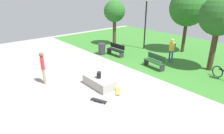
# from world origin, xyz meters

# --- Properties ---
(ground_plane) EXTENTS (28.00, 28.00, 0.00)m
(ground_plane) POSITION_xyz_m (0.00, 0.00, 0.00)
(ground_plane) COLOR #9E9993
(grass_lawn) EXTENTS (26.60, 11.78, 0.01)m
(grass_lawn) POSITION_xyz_m (0.00, 8.11, 0.00)
(grass_lawn) COLOR #387A2D
(grass_lawn) RESTS_ON ground_plane
(concrete_ledge) EXTENTS (1.86, 0.90, 0.51)m
(concrete_ledge) POSITION_xyz_m (-0.42, -1.00, 0.26)
(concrete_ledge) COLOR #A8A59E
(concrete_ledge) RESTS_ON ground_plane
(backpack_on_ledge) EXTENTS (0.34, 0.34, 0.32)m
(backpack_on_ledge) POSITION_xyz_m (-0.40, -1.02, 0.67)
(backpack_on_ledge) COLOR black
(backpack_on_ledge) RESTS_ON concrete_ledge
(skater_performing_trick) EXTENTS (0.41, 0.30, 1.79)m
(skater_performing_trick) POSITION_xyz_m (-2.71, -3.09, 1.05)
(skater_performing_trick) COLOR tan
(skater_performing_trick) RESTS_ON ground_plane
(skateboard_by_ledge) EXTENTS (0.81, 0.50, 0.08)m
(skateboard_by_ledge) POSITION_xyz_m (0.84, -1.98, 0.06)
(skateboard_by_ledge) COLOR black
(skateboard_by_ledge) RESTS_ON ground_plane
(skateboard_spare) EXTENTS (0.72, 0.70, 0.08)m
(skateboard_spare) POSITION_xyz_m (0.73, -0.66, 0.06)
(skateboard_spare) COLOR gold
(skateboard_spare) RESTS_ON ground_plane
(park_bench_far_right) EXTENTS (1.61, 0.49, 0.91)m
(park_bench_far_right) POSITION_xyz_m (-3.94, 3.32, 0.48)
(park_bench_far_right) COLOR black
(park_bench_far_right) RESTS_ON ground_plane
(park_bench_center_lawn) EXTENTS (1.64, 0.66, 0.91)m
(park_bench_center_lawn) POSITION_xyz_m (-0.19, 3.48, 0.48)
(park_bench_center_lawn) COLOR #1E4223
(park_bench_center_lawn) RESTS_ON ground_plane
(tree_leaning_ash) EXTENTS (1.94, 1.94, 4.12)m
(tree_leaning_ash) POSITION_xyz_m (-6.47, 5.36, 3.08)
(tree_leaning_ash) COLOR #4C3823
(tree_leaning_ash) RESTS_ON grass_lawn
(tree_young_birch) EXTENTS (2.91, 2.91, 5.07)m
(tree_young_birch) POSITION_xyz_m (-1.01, 8.31, 3.59)
(tree_young_birch) COLOR #42301E
(tree_young_birch) RESTS_ON grass_lawn
(tree_broad_elm) EXTENTS (2.38, 2.38, 4.66)m
(tree_broad_elm) POSITION_xyz_m (2.36, 5.93, 3.42)
(tree_broad_elm) COLOR #42301E
(tree_broad_elm) RESTS_ON grass_lawn
(lamp_post) EXTENTS (0.28, 0.28, 4.31)m
(lamp_post) POSITION_xyz_m (-3.75, 6.51, 2.61)
(lamp_post) COLOR black
(lamp_post) RESTS_ON ground_plane
(trash_bin) EXTENTS (0.56, 0.56, 0.91)m
(trash_bin) POSITION_xyz_m (-4.87, 2.61, 0.45)
(trash_bin) COLOR #333338
(trash_bin) RESTS_ON ground_plane
(pedestrian_with_backpack) EXTENTS (0.43, 0.36, 1.73)m
(pedestrian_with_backpack) POSITION_xyz_m (-0.18, 5.33, 1.04)
(pedestrian_with_backpack) COLOR #3F5184
(pedestrian_with_backpack) RESTS_ON ground_plane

